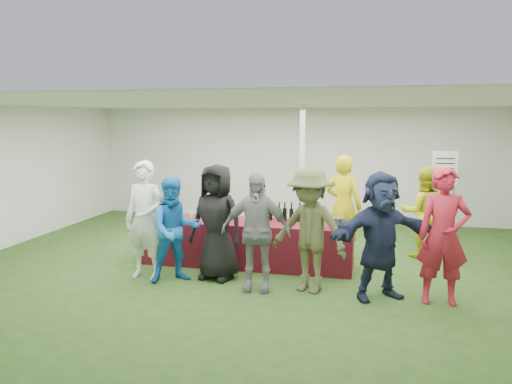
% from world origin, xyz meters
% --- Properties ---
extents(ground, '(60.00, 60.00, 0.00)m').
position_xyz_m(ground, '(0.00, 0.00, 0.00)').
color(ground, '#284719').
rests_on(ground, ground).
extents(tent, '(10.00, 10.00, 10.00)m').
position_xyz_m(tent, '(0.50, 1.20, 1.35)').
color(tent, white).
rests_on(tent, ground).
extents(serving_table, '(3.60, 0.80, 0.75)m').
position_xyz_m(serving_table, '(-0.29, 0.00, 0.38)').
color(serving_table, '#5A1424').
rests_on(serving_table, ground).
extents(wine_bottles, '(0.71, 0.13, 0.32)m').
position_xyz_m(wine_bottles, '(0.31, 0.15, 0.87)').
color(wine_bottles, black).
rests_on(wine_bottles, serving_table).
extents(wine_glasses, '(2.72, 0.13, 0.16)m').
position_xyz_m(wine_glasses, '(-0.68, -0.26, 0.86)').
color(wine_glasses, silver).
rests_on(wine_glasses, serving_table).
extents(water_bottle, '(0.07, 0.07, 0.23)m').
position_xyz_m(water_bottle, '(-0.23, 0.08, 0.85)').
color(water_bottle, silver).
rests_on(water_bottle, serving_table).
extents(bar_towel, '(0.25, 0.18, 0.03)m').
position_xyz_m(bar_towel, '(1.31, 0.05, 0.77)').
color(bar_towel, white).
rests_on(bar_towel, serving_table).
extents(dump_bucket, '(0.24, 0.24, 0.18)m').
position_xyz_m(dump_bucket, '(1.27, -0.22, 0.84)').
color(dump_bucket, slate).
rests_on(dump_bucket, serving_table).
extents(wine_list_sign, '(0.50, 0.03, 1.80)m').
position_xyz_m(wine_list_sign, '(3.19, 2.72, 1.32)').
color(wine_list_sign, slate).
rests_on(wine_list_sign, ground).
extents(staff_pourer, '(0.78, 0.65, 1.83)m').
position_xyz_m(staff_pourer, '(1.29, 0.86, 0.91)').
color(staff_pourer, gold).
rests_on(staff_pourer, ground).
extents(staff_back, '(0.86, 0.72, 1.61)m').
position_xyz_m(staff_back, '(2.66, 1.21, 0.81)').
color(staff_back, gold).
rests_on(staff_back, ground).
extents(customer_0, '(0.70, 0.49, 1.82)m').
position_xyz_m(customer_0, '(-1.60, -1.00, 0.91)').
color(customer_0, white).
rests_on(customer_0, ground).
extents(customer_1, '(0.98, 0.93, 1.59)m').
position_xyz_m(customer_1, '(-1.09, -1.05, 0.80)').
color(customer_1, blue).
rests_on(customer_1, ground).
extents(customer_2, '(0.97, 0.73, 1.78)m').
position_xyz_m(customer_2, '(-0.52, -0.79, 0.89)').
color(customer_2, black).
rests_on(customer_2, ground).
extents(customer_3, '(1.03, 0.49, 1.71)m').
position_xyz_m(customer_3, '(0.18, -1.15, 0.85)').
color(customer_3, gray).
rests_on(customer_3, ground).
extents(customer_4, '(1.31, 1.02, 1.78)m').
position_xyz_m(customer_4, '(0.93, -1.04, 0.89)').
color(customer_4, '#4B4D2B').
rests_on(customer_4, ground).
extents(customer_5, '(1.67, 1.27, 1.76)m').
position_xyz_m(customer_5, '(1.91, -1.09, 0.88)').
color(customer_5, '#1A223C').
rests_on(customer_5, ground).
extents(customer_6, '(0.69, 0.47, 1.83)m').
position_xyz_m(customer_6, '(2.71, -1.10, 0.92)').
color(customer_6, '#AA1B2D').
rests_on(customer_6, ground).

